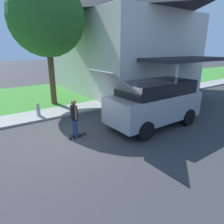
{
  "coord_description": "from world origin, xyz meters",
  "views": [
    {
      "loc": [
        7.05,
        -3.05,
        3.52
      ],
      "look_at": [
        0.4,
        1.71,
        0.9
      ],
      "focal_mm": 32.0,
      "sensor_mm": 36.0,
      "label": 1
    }
  ],
  "objects_px": {
    "skateboard": "(77,135)",
    "fire_hydrant": "(38,109)",
    "skateboarder": "(74,117)",
    "lawn_tree_near": "(47,19)",
    "suv_parked": "(154,102)"
  },
  "relations": [
    {
      "from": "skateboarder",
      "to": "fire_hydrant",
      "type": "distance_m",
      "value": 3.51
    },
    {
      "from": "lawn_tree_near",
      "to": "skateboard",
      "type": "xyz_separation_m",
      "value": [
        5.43,
        -1.03,
        -5.07
      ]
    },
    {
      "from": "skateboarder",
      "to": "skateboard",
      "type": "relative_size",
      "value": 2.05
    },
    {
      "from": "suv_parked",
      "to": "skateboarder",
      "type": "bearing_deg",
      "value": -104.33
    },
    {
      "from": "lawn_tree_near",
      "to": "skateboard",
      "type": "bearing_deg",
      "value": -10.76
    },
    {
      "from": "lawn_tree_near",
      "to": "suv_parked",
      "type": "xyz_separation_m",
      "value": [
        6.34,
        2.5,
        -3.99
      ]
    },
    {
      "from": "suv_parked",
      "to": "skateboard",
      "type": "distance_m",
      "value": 3.8
    },
    {
      "from": "skateboarder",
      "to": "skateboard",
      "type": "height_order",
      "value": "skateboarder"
    },
    {
      "from": "skateboarder",
      "to": "fire_hydrant",
      "type": "height_order",
      "value": "skateboarder"
    },
    {
      "from": "lawn_tree_near",
      "to": "fire_hydrant",
      "type": "xyz_separation_m",
      "value": [
        1.97,
        -1.58,
        -4.71
      ]
    },
    {
      "from": "skateboarder",
      "to": "fire_hydrant",
      "type": "xyz_separation_m",
      "value": [
        -3.45,
        -0.48,
        -0.45
      ]
    },
    {
      "from": "fire_hydrant",
      "to": "skateboarder",
      "type": "bearing_deg",
      "value": 7.93
    },
    {
      "from": "skateboard",
      "to": "fire_hydrant",
      "type": "xyz_separation_m",
      "value": [
        -3.46,
        -0.55,
        0.36
      ]
    },
    {
      "from": "suv_parked",
      "to": "fire_hydrant",
      "type": "relative_size",
      "value": 7.51
    },
    {
      "from": "skateboard",
      "to": "fire_hydrant",
      "type": "relative_size",
      "value": 1.13
    }
  ]
}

